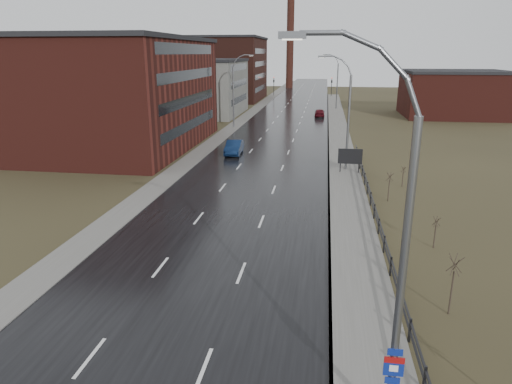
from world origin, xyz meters
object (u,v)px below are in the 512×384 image
(streetlight_main, at_px, (392,257))
(car_far, at_px, (320,113))
(billboard, at_px, (350,157))
(car_near, at_px, (234,148))

(streetlight_main, bearing_deg, car_far, 92.27)
(streetlight_main, distance_m, billboard, 33.01)
(car_near, distance_m, car_far, 36.18)
(billboard, bearing_deg, streetlight_main, -91.10)
(billboard, bearing_deg, car_far, 94.88)
(car_near, height_order, car_far, car_near)
(streetlight_main, bearing_deg, car_near, 107.32)
(car_near, relative_size, car_far, 1.10)
(streetlight_main, xyz_separation_m, car_near, (-12.45, 39.95, -5.23))
(billboard, relative_size, car_far, 0.56)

